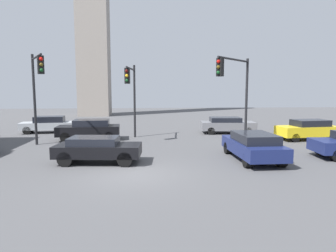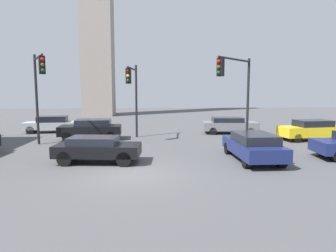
{
  "view_description": "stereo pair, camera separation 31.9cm",
  "coord_description": "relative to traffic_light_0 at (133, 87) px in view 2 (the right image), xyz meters",
  "views": [
    {
      "loc": [
        0.53,
        -12.49,
        3.53
      ],
      "look_at": [
        1.8,
        3.58,
        1.6
      ],
      "focal_mm": 32.18,
      "sensor_mm": 36.0,
      "label": 1
    },
    {
      "loc": [
        0.85,
        -12.51,
        3.53
      ],
      "look_at": [
        1.8,
        3.58,
        1.6
      ],
      "focal_mm": 32.18,
      "sensor_mm": 36.0,
      "label": 2
    }
  ],
  "objects": [
    {
      "name": "ground_plane",
      "position": [
        0.36,
        -8.68,
        -3.74
      ],
      "size": [
        93.95,
        93.95,
        0.0
      ],
      "primitive_type": "plane",
      "color": "#4C4C4F"
    },
    {
      "name": "traffic_light_0",
      "position": [
        0.0,
        0.0,
        0.0
      ],
      "size": [
        0.61,
        3.28,
        5.36
      ],
      "rotation": [
        0.0,
        0.0,
        -1.69
      ],
      "color": "black",
      "rests_on": "ground_plane"
    },
    {
      "name": "traffic_light_1",
      "position": [
        6.34,
        -3.26,
        0.25
      ],
      "size": [
        2.76,
        2.91,
        5.54
      ],
      "rotation": [
        0.0,
        0.0,
        -2.33
      ],
      "color": "black",
      "rests_on": "ground_plane"
    },
    {
      "name": "traffic_light_2",
      "position": [
        -5.47,
        -2.5,
        0.32
      ],
      "size": [
        1.63,
        2.95,
        5.77
      ],
      "rotation": [
        0.0,
        0.0,
        -1.1
      ],
      "color": "black",
      "rests_on": "ground_plane"
    },
    {
      "name": "car_0",
      "position": [
        6.37,
        -6.57,
        -2.99
      ],
      "size": [
        2.02,
        4.56,
        1.39
      ],
      "rotation": [
        0.0,
        0.0,
        1.59
      ],
      "color": "navy",
      "rests_on": "ground_plane"
    },
    {
      "name": "car_2",
      "position": [
        7.66,
        2.86,
        -3.03
      ],
      "size": [
        4.49,
        2.22,
        1.32
      ],
      "rotation": [
        0.0,
        0.0,
        -0.09
      ],
      "color": "slate",
      "rests_on": "ground_plane"
    },
    {
      "name": "car_3",
      "position": [
        -1.4,
        -6.61,
        -3.03
      ],
      "size": [
        4.21,
        2.04,
        1.28
      ],
      "rotation": [
        0.0,
        0.0,
        -0.09
      ],
      "color": "black",
      "rests_on": "ground_plane"
    },
    {
      "name": "car_4",
      "position": [
        -7.11,
        4.33,
        -3.01
      ],
      "size": [
        4.3,
        2.12,
        1.37
      ],
      "rotation": [
        0.0,
        0.0,
        3.25
      ],
      "color": "#ADB2B7",
      "rests_on": "ground_plane"
    },
    {
      "name": "car_5",
      "position": [
        12.5,
        -0.8,
        -2.98
      ],
      "size": [
        4.36,
        2.17,
        1.43
      ],
      "rotation": [
        0.0,
        0.0,
        3.25
      ],
      "color": "yellow",
      "rests_on": "ground_plane"
    },
    {
      "name": "car_8",
      "position": [
        -3.03,
        0.48,
        -2.96
      ],
      "size": [
        4.42,
        2.1,
        1.45
      ],
      "rotation": [
        0.0,
        0.0,
        3.19
      ],
      "color": "black",
      "rests_on": "ground_plane"
    }
  ]
}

